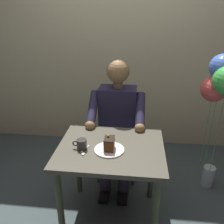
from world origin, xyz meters
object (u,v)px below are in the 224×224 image
Objects in this scene: cake_slice at (109,143)px; dessert_spoon at (84,151)px; dining_table at (111,158)px; seated_person at (117,123)px; coffee_cup at (82,144)px; chair at (118,130)px; balloon_display at (221,88)px.

dessert_spoon is at bearing 13.79° from cake_slice.
dessert_spoon is (0.19, 0.09, 0.11)m from dining_table.
seated_person reaches higher than cake_slice.
cake_slice is 1.03× the size of coffee_cup.
chair is 0.78m from cake_slice.
cake_slice is at bearing 89.56° from chair.
dining_table is 7.36× the size of coffee_cup.
seated_person reaches higher than chair.
balloon_display reaches higher than dessert_spoon.
dining_table is 0.17m from cake_slice.
seated_person is (0.00, -0.52, 0.06)m from dining_table.
coffee_cup is 1.28m from balloon_display.
coffee_cup is 0.79× the size of dessert_spoon.
balloon_display reaches higher than chair.
seated_person is 0.57m from cake_slice.
cake_slice is 0.21m from coffee_cup.
cake_slice is 0.81× the size of dessert_spoon.
coffee_cup is at bearing 26.12° from balloon_display.
seated_person reaches higher than coffee_cup.
coffee_cup reaches higher than dessert_spoon.
chair is at bearing -106.26° from coffee_cup.
dessert_spoon is (0.19, 0.78, 0.22)m from chair.
dessert_spoon is (-0.03, 0.04, -0.04)m from coffee_cup.
dining_table is 0.24m from dessert_spoon.
chair is 0.67× the size of balloon_display.
chair is 0.71× the size of seated_person.
cake_slice is 0.08× the size of balloon_display.
coffee_cup is (0.22, 0.74, 0.26)m from chair.
cake_slice is 0.20m from dessert_spoon.
coffee_cup reaches higher than dining_table.
coffee_cup is (0.22, 0.05, 0.15)m from dining_table.
chair reaches higher than dining_table.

